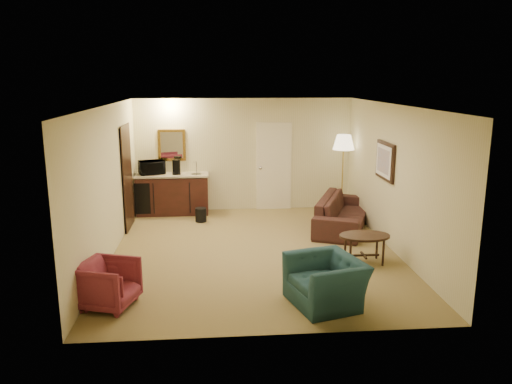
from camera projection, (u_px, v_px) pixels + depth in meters
ground at (254, 251)px, 8.98m from camera, size 6.00×6.00×0.00m
room_walls at (246, 151)px, 9.33m from camera, size 5.02×6.01×2.61m
wetbar_cabinet at (173, 194)px, 11.38m from camera, size 1.64×0.58×0.92m
sofa at (343, 207)px, 10.30m from camera, size 1.48×2.35×0.89m
teal_armchair at (326, 274)px, 6.81m from camera, size 0.91×1.15×0.88m
rose_chair_near at (109, 284)px, 6.79m from camera, size 0.63×0.66×0.61m
rose_chair_far at (108, 282)px, 6.74m from camera, size 0.83×0.86×0.71m
coffee_table at (364, 249)px, 8.39m from camera, size 0.86×0.58×0.49m
floor_lamp at (342, 175)px, 11.28m from camera, size 0.50×0.50×1.83m
waste_bin at (201, 215)px, 10.80m from camera, size 0.27×0.27×0.30m
microwave at (152, 166)px, 11.25m from camera, size 0.62×0.47×0.37m
coffee_maker at (176, 167)px, 11.23m from camera, size 0.21×0.21×0.33m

